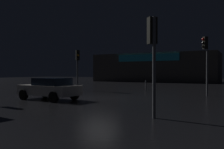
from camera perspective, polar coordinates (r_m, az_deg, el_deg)
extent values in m
plane|color=black|center=(16.70, -3.03, -5.39)|extent=(120.00, 120.00, 0.00)
cube|color=#4C4742|center=(46.64, 10.08, 1.51)|extent=(22.00, 8.82, 5.07)
cube|color=#33CCF2|center=(42.40, 8.17, 3.85)|extent=(10.75, 0.24, 1.17)
cylinder|color=#595B60|center=(9.35, 9.68, 1.62)|extent=(0.13, 0.13, 3.80)
cube|color=black|center=(9.62, 9.25, 9.94)|extent=(0.41, 0.41, 1.01)
sphere|color=black|center=(9.81, 8.81, 11.55)|extent=(0.20, 0.20, 0.20)
sphere|color=black|center=(9.76, 8.80, 9.81)|extent=(0.20, 0.20, 0.20)
sphere|color=#19D13F|center=(9.71, 8.80, 8.04)|extent=(0.20, 0.20, 0.20)
cylinder|color=#595B60|center=(19.22, 21.09, 1.76)|extent=(0.13, 0.13, 4.30)
cube|color=black|center=(19.26, 20.70, 6.84)|extent=(0.40, 0.41, 0.89)
sphere|color=red|center=(19.21, 20.29, 7.66)|extent=(0.20, 0.20, 0.20)
sphere|color=black|center=(19.18, 20.29, 6.87)|extent=(0.20, 0.20, 0.20)
sphere|color=black|center=(19.15, 20.28, 6.07)|extent=(0.20, 0.20, 0.20)
cylinder|color=#595B60|center=(23.75, -7.98, 0.95)|extent=(0.15, 0.15, 3.80)
cube|color=black|center=(23.66, -7.91, 4.42)|extent=(0.41, 0.41, 0.95)
sphere|color=black|center=(23.52, -7.84, 5.13)|extent=(0.20, 0.20, 0.20)
sphere|color=orange|center=(23.50, -7.84, 4.44)|extent=(0.20, 0.20, 0.20)
sphere|color=black|center=(23.48, -7.84, 3.75)|extent=(0.20, 0.20, 0.20)
cube|color=silver|center=(15.93, -14.32, -3.47)|extent=(4.11, 2.06, 0.60)
cube|color=black|center=(15.70, -13.66, -1.61)|extent=(2.09, 1.73, 0.45)
cylinder|color=black|center=(16.38, -19.73, -4.42)|extent=(0.65, 0.27, 0.63)
cylinder|color=black|center=(17.51, -15.16, -4.09)|extent=(0.65, 0.27, 0.63)
cylinder|color=black|center=(14.40, -13.30, -5.08)|extent=(0.65, 0.27, 0.63)
cylinder|color=black|center=(15.67, -8.67, -4.62)|extent=(0.65, 0.27, 0.63)
cylinder|color=#595B60|center=(23.72, 7.79, -2.50)|extent=(0.12, 0.12, 0.95)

